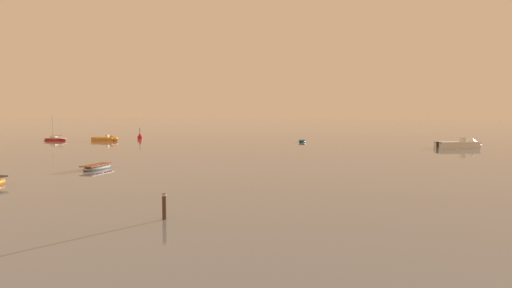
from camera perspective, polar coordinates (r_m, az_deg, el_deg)
name	(u,v)px	position (r m, az deg, el deg)	size (l,w,h in m)	color
sailboat_moored_1	(55,140)	(87.37, -24.08, 0.51)	(4.86, 2.60, 5.21)	red
motorboat_moored_0	(108,140)	(83.56, -18.19, 0.53)	(5.38, 2.87, 1.75)	orange
rowboat_moored_2	(302,141)	(76.28, 5.88, 0.33)	(2.30, 3.37, 0.51)	#197084
rowboat_moored_3	(97,167)	(41.12, -19.45, -2.80)	(2.32, 3.85, 0.58)	gray
motorboat_moored_2	(463,145)	(70.51, 24.76, -0.14)	(6.64, 5.93, 2.28)	white
channel_buoy	(140,137)	(88.69, -14.47, 0.92)	(0.90, 0.90, 2.30)	red
mooring_post_near	(164,207)	(20.84, -11.54, -7.79)	(0.22, 0.22, 1.30)	#493323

